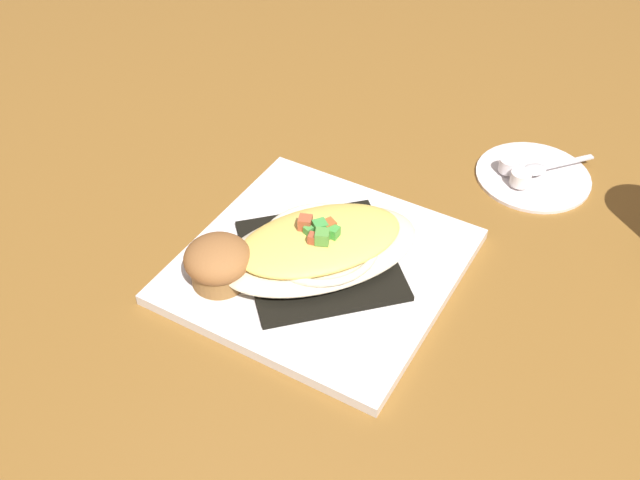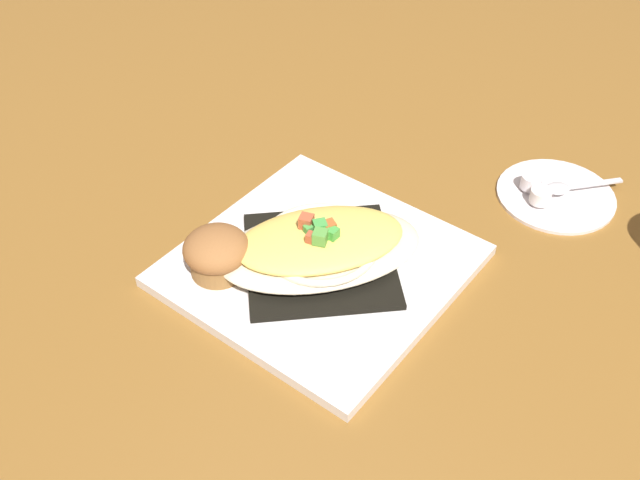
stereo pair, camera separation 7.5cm
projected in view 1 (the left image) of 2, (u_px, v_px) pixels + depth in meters
The scene contains 9 objects.
ground_plane at pixel (320, 270), 0.78m from camera, with size 2.60×2.60×0.00m, color brown.
square_plate at pixel (320, 266), 0.77m from camera, with size 0.27×0.27×0.01m, color white.
folded_napkin at pixel (320, 259), 0.77m from camera, with size 0.15×0.15×0.01m, color black.
gratin_dish at pixel (320, 245), 0.75m from camera, with size 0.23×0.23×0.05m.
muffin at pixel (218, 262), 0.73m from camera, with size 0.07×0.07×0.05m.
creamer_saucer at pixel (533, 175), 0.89m from camera, with size 0.14×0.14×0.01m, color silver.
spoon at pixel (541, 168), 0.88m from camera, with size 0.08×0.08×0.01m.
creamer_cup_0 at pixel (509, 165), 0.88m from camera, with size 0.02×0.02×0.02m, color white.
creamer_cup_1 at pixel (521, 178), 0.86m from camera, with size 0.02×0.02×0.02m, color white.
Camera 1 is at (0.23, -0.50, 0.55)m, focal length 41.81 mm.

